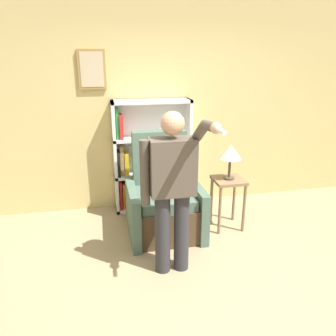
{
  "coord_description": "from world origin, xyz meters",
  "views": [
    {
      "loc": [
        -0.87,
        -2.4,
        2.04
      ],
      "look_at": [
        -0.21,
        0.74,
        0.96
      ],
      "focal_mm": 35.0,
      "sensor_mm": 36.0,
      "label": 1
    }
  ],
  "objects": [
    {
      "name": "table_lamp",
      "position": [
        0.62,
        1.1,
        0.97
      ],
      "size": [
        0.27,
        0.27,
        0.42
      ],
      "color": "#4C4233",
      "rests_on": "side_table"
    },
    {
      "name": "ground_plane",
      "position": [
        0.0,
        0.0,
        0.0
      ],
      "size": [
        14.0,
        14.0,
        0.0
      ],
      "primitive_type": "plane",
      "color": "#9E8966"
    },
    {
      "name": "wall_back",
      "position": [
        -0.01,
        2.03,
        1.4
      ],
      "size": [
        8.0,
        0.11,
        2.8
      ],
      "color": "tan",
      "rests_on": "ground_plane"
    },
    {
      "name": "person_standing",
      "position": [
        -0.25,
        0.36,
        0.92
      ],
      "size": [
        0.57,
        0.78,
        1.6
      ],
      "color": "#2D2D33",
      "rests_on": "ground_plane"
    },
    {
      "name": "bookcase",
      "position": [
        -0.28,
        1.87,
        0.75
      ],
      "size": [
        1.05,
        0.28,
        1.53
      ],
      "color": "white",
      "rests_on": "ground_plane"
    },
    {
      "name": "armchair",
      "position": [
        -0.18,
        1.17,
        0.37
      ],
      "size": [
        0.86,
        0.85,
        1.2
      ],
      "color": "#4C3823",
      "rests_on": "ground_plane"
    },
    {
      "name": "side_table",
      "position": [
        0.62,
        1.1,
        0.5
      ],
      "size": [
        0.37,
        0.37,
        0.65
      ],
      "color": "#846647",
      "rests_on": "ground_plane"
    }
  ]
}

